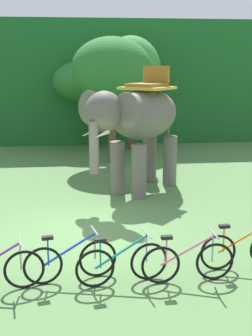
# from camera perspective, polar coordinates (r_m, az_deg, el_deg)

# --- Properties ---
(ground_plane) EXTENTS (80.00, 80.00, 0.00)m
(ground_plane) POSITION_cam_1_polar(r_m,az_deg,el_deg) (10.52, -6.22, -8.33)
(ground_plane) COLOR #567F47
(foliage_hedge) EXTENTS (36.00, 6.00, 5.89)m
(foliage_hedge) POSITION_cam_1_polar(r_m,az_deg,el_deg) (24.37, -6.47, 11.00)
(foliage_hedge) COLOR #1E6028
(foliage_hedge) RESTS_ON ground
(tree_center_left) EXTENTS (3.48, 3.48, 4.07)m
(tree_center_left) POSITION_cam_1_polar(r_m,az_deg,el_deg) (20.80, -4.53, 10.93)
(tree_center_left) COLOR brown
(tree_center_left) RESTS_ON ground
(tree_far_right) EXTENTS (3.08, 3.08, 4.86)m
(tree_far_right) POSITION_cam_1_polar(r_m,az_deg,el_deg) (17.48, -1.84, 12.45)
(tree_far_right) COLOR brown
(tree_far_right) RESTS_ON ground
(tree_far_left) EXTENTS (2.69, 2.69, 5.05)m
(tree_far_left) POSITION_cam_1_polar(r_m,az_deg,el_deg) (20.23, 0.65, 12.13)
(tree_far_left) COLOR brown
(tree_far_left) RESTS_ON ground
(elephant) EXTENTS (3.55, 3.79, 3.78)m
(elephant) POSITION_cam_1_polar(r_m,az_deg,el_deg) (13.34, 1.65, 6.12)
(elephant) COLOR #665E56
(elephant) RESTS_ON ground
(bike_blue) EXTENTS (1.69, 0.54, 0.92)m
(bike_blue) POSITION_cam_1_polar(r_m,az_deg,el_deg) (8.26, -7.09, -11.66)
(bike_blue) COLOR black
(bike_blue) RESTS_ON ground
(bike_teal) EXTENTS (1.69, 0.53, 0.92)m
(bike_teal) POSITION_cam_1_polar(r_m,az_deg,el_deg) (8.10, -0.48, -12.08)
(bike_teal) COLOR black
(bike_teal) RESTS_ON ground
(bike_pink) EXTENTS (1.71, 0.52, 0.92)m
(bike_pink) POSITION_cam_1_polar(r_m,az_deg,el_deg) (8.23, 7.89, -11.78)
(bike_pink) COLOR black
(bike_pink) RESTS_ON ground
(bike_orange) EXTENTS (1.71, 0.52, 0.92)m
(bike_orange) POSITION_cam_1_polar(r_m,az_deg,el_deg) (8.96, 14.67, -9.98)
(bike_orange) COLOR black
(bike_orange) RESTS_ON ground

